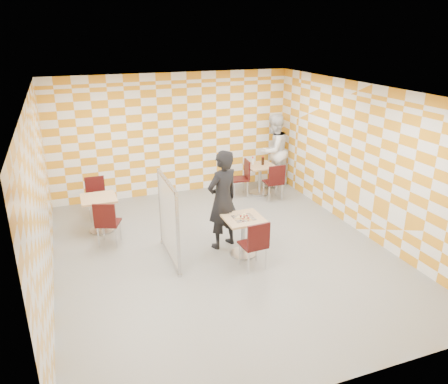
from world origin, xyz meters
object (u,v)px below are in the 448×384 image
at_px(chair_second_side, 243,175).
at_px(chair_empty_far, 96,194).
at_px(second_table, 260,174).
at_px(chair_second_front, 275,180).
at_px(empty_table, 100,208).
at_px(soda_bottle, 263,161).
at_px(partition, 169,220).
at_px(sport_bottle, 253,161).
at_px(main_table, 243,230).
at_px(chair_main_front, 256,242).
at_px(man_white, 274,151).
at_px(chair_empty_near, 107,221).
at_px(man_dark, 223,200).

height_order(chair_second_side, chair_empty_far, same).
height_order(second_table, chair_second_front, chair_second_front).
relative_size(empty_table, soda_bottle, 3.26).
height_order(partition, sport_bottle, partition).
relative_size(second_table, chair_second_front, 0.81).
bearing_deg(second_table, main_table, -120.32).
height_order(chair_main_front, partition, partition).
xyz_separation_m(main_table, soda_bottle, (1.71, 2.82, 0.34)).
bearing_deg(chair_second_front, partition, -148.14).
distance_m(second_table, sport_bottle, 0.38).
height_order(main_table, soda_bottle, soda_bottle).
height_order(chair_main_front, man_white, man_white).
relative_size(sport_bottle, soda_bottle, 0.87).
distance_m(chair_empty_near, partition, 1.37).
height_order(chair_empty_near, chair_empty_far, same).
bearing_deg(chair_second_side, chair_main_front, -109.37).
bearing_deg(chair_empty_near, chair_second_side, 24.56).
bearing_deg(sport_bottle, second_table, -39.83).
bearing_deg(chair_empty_far, empty_table, -89.88).
bearing_deg(partition, soda_bottle, 39.68).
relative_size(chair_main_front, chair_second_side, 1.00).
distance_m(chair_main_front, chair_empty_far, 4.06).
relative_size(partition, soda_bottle, 6.74).
bearing_deg(second_table, sport_bottle, 140.17).
relative_size(chair_main_front, man_dark, 0.48).
bearing_deg(chair_empty_far, man_dark, -46.42).
xyz_separation_m(partition, soda_bottle, (3.03, 2.52, 0.06)).
height_order(chair_second_front, partition, partition).
xyz_separation_m(empty_table, soda_bottle, (4.09, 0.85, 0.34)).
bearing_deg(soda_bottle, sport_bottle, 149.69).
bearing_deg(soda_bottle, man_dark, -129.56).
height_order(empty_table, sport_bottle, sport_bottle).
relative_size(main_table, man_dark, 0.39).
relative_size(chair_second_front, chair_empty_far, 1.00).
bearing_deg(man_dark, empty_table, -56.45).
xyz_separation_m(chair_main_front, partition, (-1.30, 0.90, 0.25)).
bearing_deg(chair_second_front, second_table, 100.95).
distance_m(main_table, partition, 1.38).
relative_size(main_table, chair_second_side, 0.81).
bearing_deg(man_white, chair_empty_far, -17.67).
height_order(main_table, chair_empty_far, chair_empty_far).
distance_m(chair_main_front, soda_bottle, 3.84).
xyz_separation_m(empty_table, sport_bottle, (3.87, 0.98, 0.33)).
bearing_deg(empty_table, chair_empty_near, -85.41).
height_order(chair_second_side, chair_empty_near, same).
distance_m(main_table, chair_empty_far, 3.60).
distance_m(empty_table, man_white, 4.77).
distance_m(empty_table, chair_second_side, 3.64).
bearing_deg(empty_table, chair_empty_far, 90.12).
bearing_deg(partition, man_dark, 8.23).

